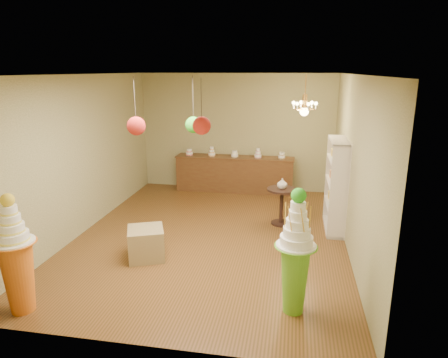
% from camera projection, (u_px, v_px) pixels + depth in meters
% --- Properties ---
extents(floor, '(6.50, 6.50, 0.00)m').
position_uv_depth(floor, '(211.00, 235.00, 7.67)').
color(floor, brown).
rests_on(floor, ground).
extents(ceiling, '(6.50, 6.50, 0.00)m').
position_uv_depth(ceiling, '(210.00, 74.00, 6.88)').
color(ceiling, silver).
rests_on(ceiling, ground).
extents(wall_back, '(5.00, 0.04, 3.00)m').
position_uv_depth(wall_back, '(236.00, 133.00, 10.36)').
color(wall_back, '#999466').
rests_on(wall_back, ground).
extents(wall_front, '(5.00, 0.04, 3.00)m').
position_uv_depth(wall_front, '(147.00, 225.00, 4.19)').
color(wall_front, '#999466').
rests_on(wall_front, ground).
extents(wall_left, '(0.04, 6.50, 3.00)m').
position_uv_depth(wall_left, '(84.00, 154.00, 7.69)').
color(wall_left, '#999466').
rests_on(wall_left, ground).
extents(wall_right, '(0.04, 6.50, 3.00)m').
position_uv_depth(wall_right, '(353.00, 165.00, 6.85)').
color(wall_right, '#999466').
rests_on(wall_right, ground).
extents(pedestal_green, '(0.58, 0.58, 1.69)m').
position_uv_depth(pedestal_green, '(295.00, 263.00, 5.09)').
color(pedestal_green, '#63B427').
rests_on(pedestal_green, floor).
extents(pedestal_orange, '(0.64, 0.64, 1.62)m').
position_uv_depth(pedestal_orange, '(17.00, 266.00, 5.12)').
color(pedestal_orange, orange).
rests_on(pedestal_orange, floor).
extents(burlap_riser, '(0.76, 0.76, 0.53)m').
position_uv_depth(burlap_riser, '(146.00, 243.00, 6.69)').
color(burlap_riser, olive).
rests_on(burlap_riser, floor).
extents(sideboard, '(3.04, 0.54, 1.16)m').
position_uv_depth(sideboard, '(235.00, 173.00, 10.36)').
color(sideboard, '#53321A').
rests_on(sideboard, floor).
extents(shelving_unit, '(0.33, 1.20, 1.80)m').
position_uv_depth(shelving_unit, '(336.00, 185.00, 7.80)').
color(shelving_unit, beige).
rests_on(shelving_unit, floor).
extents(round_table, '(0.79, 0.79, 0.76)m').
position_uv_depth(round_table, '(282.00, 201.00, 8.11)').
color(round_table, black).
rests_on(round_table, floor).
extents(vase, '(0.26, 0.26, 0.21)m').
position_uv_depth(vase, '(282.00, 183.00, 8.01)').
color(vase, beige).
rests_on(vase, round_table).
extents(pom_red_left, '(0.24, 0.24, 0.75)m').
position_uv_depth(pom_red_left, '(136.00, 126.00, 5.18)').
color(pom_red_left, '#3B342B').
rests_on(pom_red_left, ceiling).
extents(pom_green_mid, '(0.24, 0.24, 0.81)m').
position_uv_depth(pom_green_mid, '(194.00, 125.00, 5.74)').
color(pom_green_mid, '#3B342B').
rests_on(pom_green_mid, ceiling).
extents(pom_red_right, '(0.19, 0.19, 0.59)m').
position_uv_depth(pom_red_right, '(202.00, 126.00, 4.20)').
color(pom_red_right, '#3B342B').
rests_on(pom_red_right, ceiling).
extents(chandelier, '(0.63, 0.63, 0.85)m').
position_uv_depth(chandelier, '(304.00, 109.00, 8.16)').
color(chandelier, '#DB9D4D').
rests_on(chandelier, ceiling).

